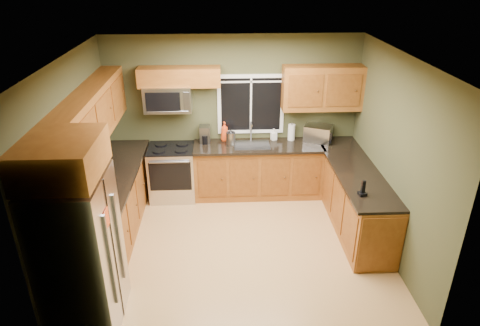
{
  "coord_description": "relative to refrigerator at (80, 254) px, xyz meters",
  "views": [
    {
      "loc": [
        -0.21,
        -5.08,
        3.74
      ],
      "look_at": [
        0.05,
        0.35,
        1.15
      ],
      "focal_mm": 32.0,
      "sensor_mm": 36.0,
      "label": 1
    }
  ],
  "objects": [
    {
      "name": "upper_cabinets_left",
      "position": [
        -0.2,
        1.78,
        0.96
      ],
      "size": [
        0.33,
        2.65,
        0.72
      ],
      "primitive_type": "cube",
      "color": "brown",
      "rests_on": "left_wall"
    },
    {
      "name": "base_cabinets_back",
      "position": [
        2.15,
        2.8,
        -0.45
      ],
      "size": [
        2.17,
        0.6,
        0.9
      ],
      "primitive_type": "cube",
      "color": "brown",
      "rests_on": "ground"
    },
    {
      "name": "countertop_peninsula",
      "position": [
        3.51,
        1.85,
        0.02
      ],
      "size": [
        0.65,
        2.5,
        0.04
      ],
      "primitive_type": "cube",
      "color": "black",
      "rests_on": "base_cabinets_peninsula"
    },
    {
      "name": "countertop_back",
      "position": [
        2.15,
        2.78,
        0.02
      ],
      "size": [
        2.17,
        0.65,
        0.04
      ],
      "primitive_type": "cube",
      "color": "black",
      "rests_on": "base_cabinets_back"
    },
    {
      "name": "floor",
      "position": [
        1.74,
        1.3,
        -0.9
      ],
      "size": [
        4.2,
        4.2,
        0.0
      ],
      "primitive_type": "plane",
      "color": "tan",
      "rests_on": "ground"
    },
    {
      "name": "microwave",
      "position": [
        0.69,
        2.91,
        0.83
      ],
      "size": [
        0.76,
        0.41,
        0.42
      ],
      "color": "#B7B7BC",
      "rests_on": "back_wall"
    },
    {
      "name": "base_cabinets_peninsula",
      "position": [
        3.54,
        1.84,
        -0.45
      ],
      "size": [
        0.6,
        2.52,
        0.9
      ],
      "color": "brown",
      "rests_on": "ground"
    },
    {
      "name": "base_cabinets_left",
      "position": [
        -0.06,
        1.78,
        -0.45
      ],
      "size": [
        0.6,
        2.65,
        0.9
      ],
      "primitive_type": "cube",
      "color": "brown",
      "rests_on": "ground"
    },
    {
      "name": "upper_cabinet_over_fridge",
      "position": [
        -0.0,
        0.0,
        1.13
      ],
      "size": [
        0.72,
        0.9,
        0.38
      ],
      "primitive_type": "cube",
      "color": "brown",
      "rests_on": "left_wall"
    },
    {
      "name": "upper_cabinets_back_right",
      "position": [
        3.19,
        2.94,
        0.96
      ],
      "size": [
        1.3,
        0.33,
        0.72
      ],
      "primitive_type": "cube",
      "color": "brown",
      "rests_on": "back_wall"
    },
    {
      "name": "left_wall",
      "position": [
        -0.36,
        1.3,
        0.45
      ],
      "size": [
        0.0,
        3.6,
        3.6
      ],
      "primitive_type": "plane",
      "rotation": [
        1.57,
        0.0,
        1.57
      ],
      "color": "#3F4226",
      "rests_on": "ground"
    },
    {
      "name": "range",
      "position": [
        0.69,
        2.77,
        -0.43
      ],
      "size": [
        0.76,
        0.69,
        0.94
      ],
      "color": "#B7B7BC",
      "rests_on": "ground"
    },
    {
      "name": "back_wall",
      "position": [
        1.74,
        3.1,
        0.45
      ],
      "size": [
        4.2,
        0.0,
        4.2
      ],
      "primitive_type": "plane",
      "rotation": [
        1.57,
        0.0,
        0.0
      ],
      "color": "#3F4226",
      "rests_on": "ground"
    },
    {
      "name": "ceiling",
      "position": [
        1.74,
        1.3,
        1.8
      ],
      "size": [
        4.2,
        4.2,
        0.0
      ],
      "primitive_type": "plane",
      "rotation": [
        3.14,
        0.0,
        0.0
      ],
      "color": "white",
      "rests_on": "back_wall"
    },
    {
      "name": "front_wall",
      "position": [
        1.74,
        -0.5,
        0.45
      ],
      "size": [
        4.2,
        0.0,
        4.2
      ],
      "primitive_type": "plane",
      "rotation": [
        -1.57,
        0.0,
        0.0
      ],
      "color": "#3F4226",
      "rests_on": "ground"
    },
    {
      "name": "cordless_phone",
      "position": [
        3.37,
        1.03,
        0.1
      ],
      "size": [
        0.11,
        0.11,
        0.22
      ],
      "color": "black",
      "rests_on": "countertop_peninsula"
    },
    {
      "name": "coffee_maker",
      "position": [
        1.26,
        2.94,
        0.17
      ],
      "size": [
        0.17,
        0.24,
        0.29
      ],
      "color": "slate",
      "rests_on": "countertop_back"
    },
    {
      "name": "soap_bottle_b",
      "position": [
        2.43,
        3.0,
        0.14
      ],
      "size": [
        0.11,
        0.11,
        0.2
      ],
      "primitive_type": "imported",
      "rotation": [
        0.0,
        0.0,
        0.32
      ],
      "color": "white",
      "rests_on": "countertop_back"
    },
    {
      "name": "window",
      "position": [
        2.04,
        3.08,
        0.65
      ],
      "size": [
        1.12,
        0.03,
        1.02
      ],
      "color": "white",
      "rests_on": "back_wall"
    },
    {
      "name": "soap_bottle_a",
      "position": [
        1.59,
        3.0,
        0.21
      ],
      "size": [
        0.16,
        0.16,
        0.33
      ],
      "primitive_type": "imported",
      "rotation": [
        0.0,
        0.0,
        0.26
      ],
      "color": "#EF4616",
      "rests_on": "countertop_back"
    },
    {
      "name": "sink",
      "position": [
        2.04,
        2.79,
        0.05
      ],
      "size": [
        0.6,
        0.42,
        0.36
      ],
      "color": "slate",
      "rests_on": "countertop_back"
    },
    {
      "name": "paper_towel_roll",
      "position": [
        2.73,
        2.98,
        0.18
      ],
      "size": [
        0.12,
        0.12,
        0.31
      ],
      "color": "white",
      "rests_on": "countertop_back"
    },
    {
      "name": "upper_cabinets_back_left",
      "position": [
        0.89,
        2.94,
        1.17
      ],
      "size": [
        1.3,
        0.33,
        0.3
      ],
      "primitive_type": "cube",
      "color": "brown",
      "rests_on": "back_wall"
    },
    {
      "name": "right_wall",
      "position": [
        3.84,
        1.3,
        0.45
      ],
      "size": [
        0.0,
        3.6,
        3.6
      ],
      "primitive_type": "plane",
      "rotation": [
        1.57,
        0.0,
        -1.57
      ],
      "color": "#3F4226",
      "rests_on": "ground"
    },
    {
      "name": "refrigerator",
      "position": [
        0.0,
        0.0,
        0.0
      ],
      "size": [
        0.74,
        0.9,
        1.8
      ],
      "color": "#B7B7BC",
      "rests_on": "ground"
    },
    {
      "name": "kettle",
      "position": [
        1.69,
        2.8,
        0.17
      ],
      "size": [
        0.17,
        0.17,
        0.28
      ],
      "color": "#B7B7BC",
      "rests_on": "countertop_back"
    },
    {
      "name": "toaster_oven",
      "position": [
        3.18,
        2.92,
        0.18
      ],
      "size": [
        0.54,
        0.49,
        0.27
      ],
      "color": "#B7B7BC",
      "rests_on": "countertop_back"
    },
    {
      "name": "countertop_left",
      "position": [
        -0.04,
        1.78,
        0.02
      ],
      "size": [
        0.65,
        2.65,
        0.04
      ],
      "primitive_type": "cube",
      "color": "black",
      "rests_on": "base_cabinets_left"
    }
  ]
}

